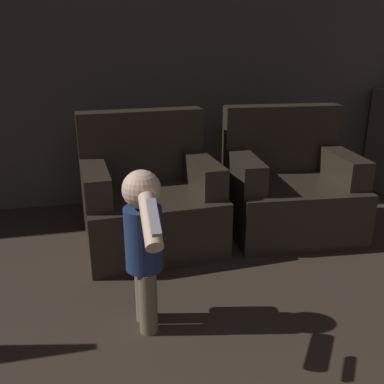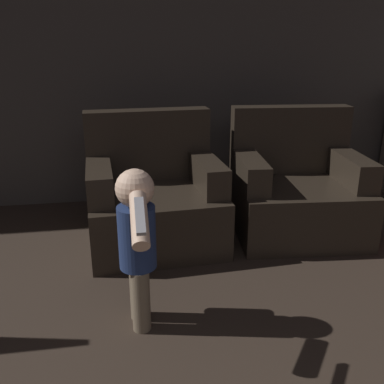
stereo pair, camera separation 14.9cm
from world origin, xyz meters
TOP-DOWN VIEW (x-y plane):
  - wall_back at (0.00, 4.50)m, footprint 8.40×0.05m
  - armchair_left at (-0.09, 3.61)m, footprint 0.93×0.83m
  - armchair_right at (0.95, 3.61)m, footprint 0.95×0.84m
  - person_toddler at (-0.23, 2.65)m, footprint 0.18×0.56m

SIDE VIEW (x-z plane):
  - armchair_left at x=-0.09m, z-range -0.14..0.75m
  - armchair_right at x=0.95m, z-range -0.14..0.75m
  - person_toddler at x=-0.23m, z-range 0.07..0.88m
  - wall_back at x=0.00m, z-range 0.00..2.60m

